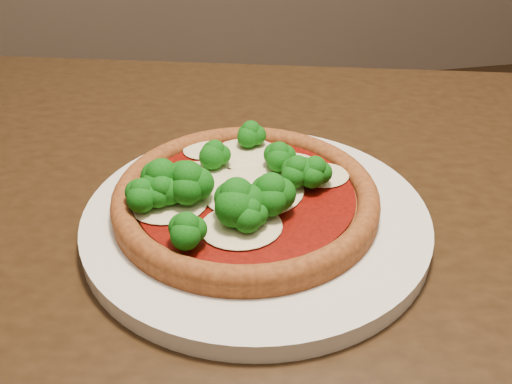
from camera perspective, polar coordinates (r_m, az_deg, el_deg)
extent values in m
cube|color=black|center=(0.57, 5.96, -4.44)|extent=(1.37, 1.09, 0.04)
cylinder|color=black|center=(1.20, -22.57, -6.47)|extent=(0.06, 0.06, 0.71)
cylinder|color=silver|center=(0.54, 0.00, -2.74)|extent=(0.32, 0.32, 0.02)
cylinder|color=brown|center=(0.54, -1.03, -0.88)|extent=(0.25, 0.25, 0.01)
torus|color=brown|center=(0.53, -1.03, -0.27)|extent=(0.25, 0.25, 0.02)
cylinder|color=#6E0B05|center=(0.53, -1.03, -0.22)|extent=(0.20, 0.20, 0.00)
ellipsoid|color=#EEE6BD|center=(0.60, -5.20, 4.22)|extent=(0.04, 0.04, 0.00)
ellipsoid|color=#EEE6BD|center=(0.56, 6.76, 1.70)|extent=(0.05, 0.05, 0.00)
ellipsoid|color=#EEE6BD|center=(0.59, -1.08, 3.88)|extent=(0.07, 0.06, 0.01)
ellipsoid|color=#EEE6BD|center=(0.53, -0.31, 0.13)|extent=(0.10, 0.09, 0.01)
ellipsoid|color=#EEE6BD|center=(0.55, -6.10, 1.33)|extent=(0.07, 0.07, 0.01)
ellipsoid|color=#EEE6BD|center=(0.49, -1.50, -3.46)|extent=(0.07, 0.06, 0.01)
ellipsoid|color=#EEE6BD|center=(0.57, 3.32, 2.48)|extent=(0.06, 0.06, 0.01)
ellipsoid|color=#EEE6BD|center=(0.52, -8.72, -1.17)|extent=(0.07, 0.06, 0.01)
ellipsoid|color=#137914|center=(0.51, -6.79, 1.29)|extent=(0.05, 0.05, 0.04)
ellipsoid|color=#137914|center=(0.51, -11.33, 0.01)|extent=(0.04, 0.04, 0.03)
ellipsoid|color=#137914|center=(0.55, 2.34, 3.83)|extent=(0.04, 0.04, 0.03)
ellipsoid|color=#137914|center=(0.47, -0.67, -1.93)|extent=(0.04, 0.04, 0.03)
ellipsoid|color=#137914|center=(0.51, -9.39, 0.28)|extent=(0.04, 0.04, 0.03)
ellipsoid|color=#137914|center=(0.56, -4.13, 4.05)|extent=(0.04, 0.04, 0.03)
ellipsoid|color=#137914|center=(0.52, -9.42, 1.56)|extent=(0.05, 0.05, 0.04)
ellipsoid|color=#137914|center=(0.46, -6.94, -3.50)|extent=(0.04, 0.04, 0.03)
ellipsoid|color=#137914|center=(0.53, 4.17, 2.29)|extent=(0.04, 0.04, 0.03)
ellipsoid|color=#137914|center=(0.59, -0.52, 6.03)|extent=(0.03, 0.03, 0.03)
ellipsoid|color=#137914|center=(0.53, 5.91, 2.26)|extent=(0.04, 0.04, 0.03)
ellipsoid|color=#137914|center=(0.48, -1.93, -0.52)|extent=(0.05, 0.05, 0.04)
ellipsoid|color=#137914|center=(0.49, 1.52, 0.14)|extent=(0.05, 0.05, 0.04)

